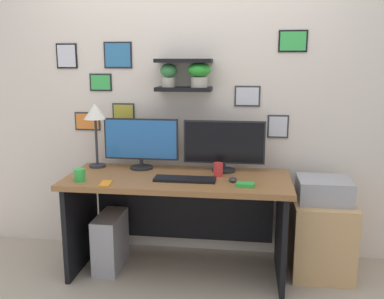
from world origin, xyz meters
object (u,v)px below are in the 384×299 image
Objects in this scene: coffee_mug at (80,175)px; drawer_cabinet at (321,236)px; computer_mouse at (233,179)px; scissors_tray at (245,185)px; desk_lamp at (95,117)px; monitor_right at (224,145)px; desk at (179,202)px; monitor_left at (141,142)px; cell_phone at (106,183)px; computer_tower_left at (111,241)px; pen_cup at (218,169)px; keyboard at (185,179)px; printer at (324,190)px.

coffee_mug reaches higher than drawer_cabinet.
computer_mouse reaches higher than scissors_tray.
desk_lamp is 0.90× the size of drawer_cabinet.
monitor_right is 6.92× the size of coffee_mug.
monitor_left is at bearing 153.50° from desk.
monitor_right is at bearing 23.96° from cell_phone.
drawer_cabinet is (1.74, 0.34, -0.51)m from coffee_mug.
monitor_right is at bearing 14.11° from computer_tower_left.
monitor_right is 0.94m from cell_phone.
pen_cup reaches higher than computer_mouse.
scissors_tray is 0.21× the size of drawer_cabinet.
pen_cup is 0.94m from drawer_cabinet.
pen_cup is (-0.03, -0.15, -0.16)m from monitor_right.
coffee_mug is (-0.34, -0.42, -0.17)m from monitor_left.
monitor_left is 0.54m from keyboard.
coffee_mug is 1.17m from scissors_tray.
monitor_right is 1.09m from coffee_mug.
pen_cup is (0.96, 0.27, 0.01)m from coffee_mug.
printer is at bearing -5.93° from monitor_right.
pen_cup is (0.62, -0.15, -0.16)m from monitor_left.
computer_tower_left is at bearing -53.47° from desk_lamp.
coffee_mug is at bearing -172.88° from computer_mouse.
cell_phone is at bearing -63.85° from desk_lamp.
monitor_right reaches higher than printer.
computer_mouse is at bearing -14.35° from desk_lamp.
cell_phone is 1.59m from printer.
drawer_cabinet is (1.07, 0.08, -0.26)m from desk.
cell_phone is at bearing -168.14° from computer_mouse.
cell_phone is (-0.14, -0.47, -0.21)m from monitor_left.
drawer_cabinet is at bearing 11.09° from coffee_mug.
desk_lamp is (-0.36, -0.00, 0.19)m from monitor_left.
printer is at bearing 4.92° from computer_tower_left.
scissors_tray reaches higher than cell_phone.
monitor_left reaches higher than cell_phone.
computer_mouse reaches higher than drawer_cabinet.
monitor_right is at bearing 49.78° from keyboard.
monitor_left is 0.81m from computer_tower_left.
monitor_left is 1.04× the size of drawer_cabinet.
monitor_left is at bearing 166.23° from pen_cup.
desk_lamp is at bearing -179.78° from monitor_right.
desk is at bearing -153.49° from monitor_right.
pen_cup is 0.32m from scissors_tray.
monitor_left is (-0.33, 0.16, 0.42)m from desk.
cell_phone is 1.40× the size of pen_cup.
desk is at bearing -12.92° from desk_lamp.
monitor_right reaches higher than scissors_tray.
desk is 3.21× the size of desk_lamp.
coffee_mug reaches higher than scissors_tray.
coffee_mug is (0.02, -0.42, -0.36)m from desk_lamp.
scissors_tray is at bearing -11.56° from keyboard.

